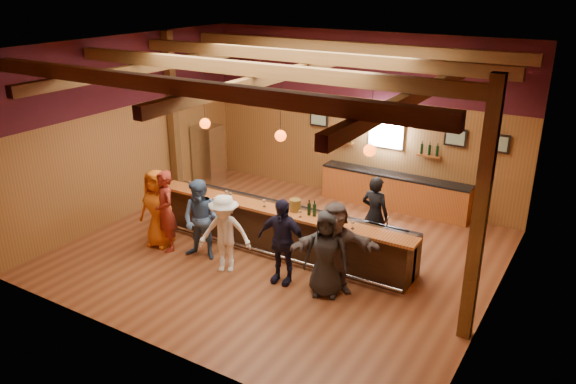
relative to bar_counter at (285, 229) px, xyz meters
name	(u,v)px	position (x,y,z in m)	size (l,w,h in m)	color
room	(282,111)	(-0.02, -0.09, 2.69)	(9.04, 9.00, 4.52)	brown
bar_counter	(285,229)	(0.00, 0.00, 0.00)	(6.30, 1.07, 1.11)	black
back_bar_cabinet	(394,191)	(1.18, 3.57, -0.05)	(4.00, 0.52, 0.95)	#99481B
window	(387,130)	(0.78, 3.80, 1.53)	(0.95, 0.09, 0.95)	silver
framed_pictures	(419,132)	(1.65, 3.79, 1.58)	(5.35, 0.05, 0.45)	black
wine_shelves	(385,146)	(0.78, 3.73, 1.10)	(3.00, 0.18, 0.30)	#99481B
pendant_lights	(281,135)	(-0.02, -0.15, 2.19)	(4.24, 0.24, 1.37)	black
stainless_fridge	(209,156)	(-4.12, 2.45, 0.38)	(0.70, 0.70, 1.80)	silver
customer_orange	(158,208)	(-2.59, -1.27, 0.39)	(0.89, 0.58, 1.82)	#D15E13
customer_redvest	(165,211)	(-2.30, -1.33, 0.41)	(0.68, 0.44, 1.85)	maroon
customer_denim	(201,220)	(-1.36, -1.24, 0.37)	(0.87, 0.68, 1.79)	#45618B
customer_white	(225,234)	(-0.57, -1.44, 0.32)	(1.09, 0.63, 1.69)	white
customer_navy	(282,241)	(0.67, -1.22, 0.38)	(1.05, 0.44, 1.80)	black
customer_brown	(334,248)	(1.72, -1.01, 0.41)	(1.73, 0.55, 1.87)	#5B4B49
customer_dark	(326,254)	(1.64, -1.20, 0.35)	(0.85, 0.55, 1.74)	black
bartender	(375,215)	(1.72, 0.97, 0.37)	(0.65, 0.43, 1.78)	black
ice_bucket	(295,205)	(0.38, -0.20, 0.72)	(0.24, 0.24, 0.26)	brown
bottle_a	(309,209)	(0.73, -0.24, 0.72)	(0.07, 0.07, 0.34)	black
bottle_b	(314,210)	(0.85, -0.22, 0.72)	(0.08, 0.08, 0.35)	black
glass_a	(190,183)	(-2.45, -0.30, 0.72)	(0.08, 0.08, 0.19)	silver
glass_b	(204,187)	(-1.97, -0.35, 0.73)	(0.09, 0.09, 0.19)	silver
glass_c	(226,192)	(-1.35, -0.34, 0.71)	(0.08, 0.08, 0.17)	silver
glass_d	(230,194)	(-1.19, -0.40, 0.72)	(0.08, 0.08, 0.19)	silver
glass_e	(264,201)	(-0.32, -0.34, 0.71)	(0.08, 0.08, 0.18)	silver
glass_f	(300,212)	(0.63, -0.42, 0.70)	(0.07, 0.07, 0.16)	silver
glass_g	(328,214)	(1.18, -0.24, 0.72)	(0.08, 0.08, 0.18)	silver
glass_h	(353,223)	(1.80, -0.38, 0.72)	(0.08, 0.08, 0.18)	silver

